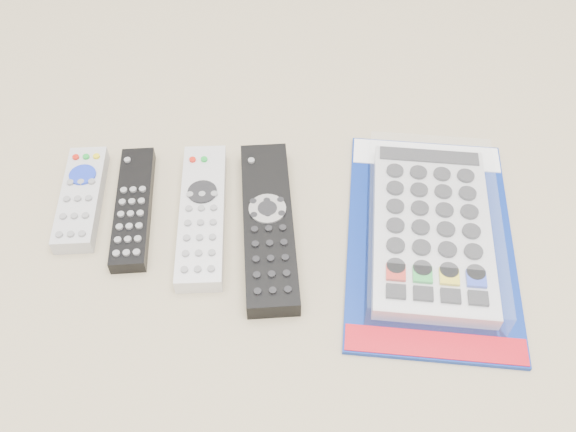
{
  "coord_description": "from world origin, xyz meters",
  "views": [
    {
      "loc": [
        0.03,
        -0.49,
        0.65
      ],
      "look_at": [
        0.04,
        0.03,
        0.01
      ],
      "focal_mm": 40.0,
      "sensor_mm": 36.0,
      "label": 1
    }
  ],
  "objects_px": {
    "remote_large_black": "(268,224)",
    "jumbo_remote_packaged": "(432,227)",
    "remote_small_grey": "(81,198)",
    "remote_silver_dvd": "(202,214)",
    "remote_slim_black": "(133,207)"
  },
  "relations": [
    {
      "from": "remote_large_black",
      "to": "jumbo_remote_packaged",
      "type": "height_order",
      "value": "jumbo_remote_packaged"
    },
    {
      "from": "remote_silver_dvd",
      "to": "remote_large_black",
      "type": "height_order",
      "value": "remote_large_black"
    },
    {
      "from": "remote_slim_black",
      "to": "remote_large_black",
      "type": "height_order",
      "value": "remote_large_black"
    },
    {
      "from": "remote_small_grey",
      "to": "remote_large_black",
      "type": "distance_m",
      "value": 0.25
    },
    {
      "from": "remote_small_grey",
      "to": "remote_slim_black",
      "type": "xyz_separation_m",
      "value": [
        0.07,
        -0.02,
        -0.0
      ]
    },
    {
      "from": "remote_silver_dvd",
      "to": "remote_large_black",
      "type": "distance_m",
      "value": 0.09
    },
    {
      "from": "remote_slim_black",
      "to": "jumbo_remote_packaged",
      "type": "xyz_separation_m",
      "value": [
        0.38,
        -0.04,
        0.01
      ]
    },
    {
      "from": "remote_slim_black",
      "to": "remote_silver_dvd",
      "type": "relative_size",
      "value": 0.88
    },
    {
      "from": "remote_small_grey",
      "to": "remote_large_black",
      "type": "height_order",
      "value": "remote_large_black"
    },
    {
      "from": "remote_large_black",
      "to": "jumbo_remote_packaged",
      "type": "relative_size",
      "value": 0.73
    },
    {
      "from": "remote_silver_dvd",
      "to": "remote_slim_black",
      "type": "bearing_deg",
      "value": 169.46
    },
    {
      "from": "remote_large_black",
      "to": "remote_silver_dvd",
      "type": "bearing_deg",
      "value": 164.69
    },
    {
      "from": "remote_silver_dvd",
      "to": "jumbo_remote_packaged",
      "type": "height_order",
      "value": "jumbo_remote_packaged"
    },
    {
      "from": "remote_slim_black",
      "to": "remote_silver_dvd",
      "type": "height_order",
      "value": "remote_silver_dvd"
    },
    {
      "from": "remote_large_black",
      "to": "jumbo_remote_packaged",
      "type": "distance_m",
      "value": 0.2
    }
  ]
}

